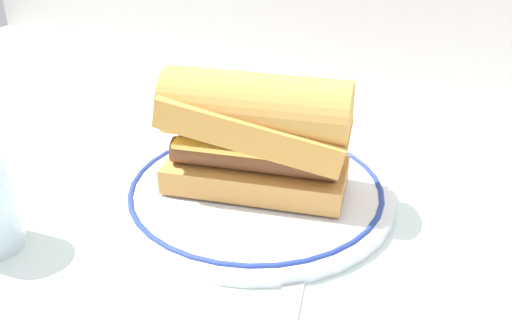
% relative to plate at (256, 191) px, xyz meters
% --- Properties ---
extents(ground_plane, '(1.50, 1.50, 0.00)m').
position_rel_plate_xyz_m(ground_plane, '(-0.01, 0.01, -0.01)').
color(ground_plane, silver).
extents(plate, '(0.29, 0.29, 0.01)m').
position_rel_plate_xyz_m(plate, '(0.00, 0.00, 0.00)').
color(plate, white).
rests_on(plate, ground_plane).
extents(sausage_sandwich, '(0.20, 0.12, 0.12)m').
position_rel_plate_xyz_m(sausage_sandwich, '(0.00, 0.00, 0.07)').
color(sausage_sandwich, '#CD8E47').
rests_on(sausage_sandwich, plate).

